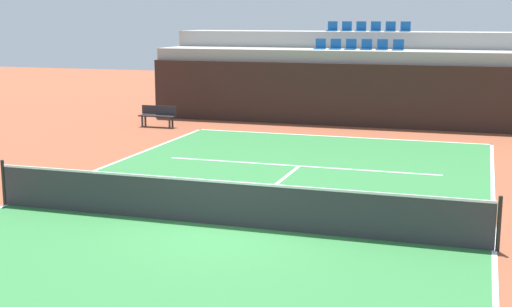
% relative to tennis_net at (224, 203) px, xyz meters
% --- Properties ---
extents(ground_plane, '(80.00, 80.00, 0.00)m').
position_rel_tennis_net_xyz_m(ground_plane, '(0.00, 0.00, -0.51)').
color(ground_plane, brown).
extents(court_surface, '(11.00, 24.00, 0.01)m').
position_rel_tennis_net_xyz_m(court_surface, '(0.00, 0.00, -0.50)').
color(court_surface, '#2D7238').
rests_on(court_surface, ground_plane).
extents(baseline_far, '(11.00, 0.10, 0.00)m').
position_rel_tennis_net_xyz_m(baseline_far, '(0.00, 11.95, -0.50)').
color(baseline_far, white).
rests_on(baseline_far, court_surface).
extents(sideline_left, '(0.10, 24.00, 0.00)m').
position_rel_tennis_net_xyz_m(sideline_left, '(-5.45, 0.00, -0.50)').
color(sideline_left, white).
rests_on(sideline_left, court_surface).
extents(sideline_right, '(0.10, 24.00, 0.00)m').
position_rel_tennis_net_xyz_m(sideline_right, '(5.45, 0.00, -0.50)').
color(sideline_right, white).
rests_on(sideline_right, court_surface).
extents(service_line_far, '(8.26, 0.10, 0.00)m').
position_rel_tennis_net_xyz_m(service_line_far, '(0.00, 6.40, -0.50)').
color(service_line_far, white).
rests_on(service_line_far, court_surface).
extents(centre_service_line, '(0.10, 6.40, 0.00)m').
position_rel_tennis_net_xyz_m(centre_service_line, '(0.00, 3.20, -0.50)').
color(centre_service_line, white).
rests_on(centre_service_line, court_surface).
extents(back_wall, '(17.22, 0.30, 2.52)m').
position_rel_tennis_net_xyz_m(back_wall, '(0.00, 14.69, 0.75)').
color(back_wall, black).
rests_on(back_wall, ground_plane).
extents(stands_tier_lower, '(17.22, 2.40, 3.02)m').
position_rel_tennis_net_xyz_m(stands_tier_lower, '(0.00, 16.04, 1.00)').
color(stands_tier_lower, '#9E9E99').
rests_on(stands_tier_lower, ground_plane).
extents(stands_tier_upper, '(17.22, 2.40, 3.72)m').
position_rel_tennis_net_xyz_m(stands_tier_upper, '(0.00, 18.44, 1.35)').
color(stands_tier_upper, '#9E9E99').
rests_on(stands_tier_upper, ground_plane).
extents(seating_row_lower, '(3.71, 0.44, 0.44)m').
position_rel_tennis_net_xyz_m(seating_row_lower, '(-0.00, 16.14, 2.63)').
color(seating_row_lower, '#145193').
rests_on(seating_row_lower, stands_tier_lower).
extents(seating_row_upper, '(3.71, 0.44, 0.44)m').
position_rel_tennis_net_xyz_m(seating_row_upper, '(-0.00, 18.54, 3.34)').
color(seating_row_upper, '#145193').
rests_on(seating_row_upper, stands_tier_upper).
extents(tennis_net, '(11.08, 0.08, 1.07)m').
position_rel_tennis_net_xyz_m(tennis_net, '(0.00, 0.00, 0.00)').
color(tennis_net, black).
rests_on(tennis_net, court_surface).
extents(player_bench, '(1.50, 0.40, 0.85)m').
position_rel_tennis_net_xyz_m(player_bench, '(-7.35, 12.14, -0.00)').
color(player_bench, '#232328').
rests_on(player_bench, ground_plane).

